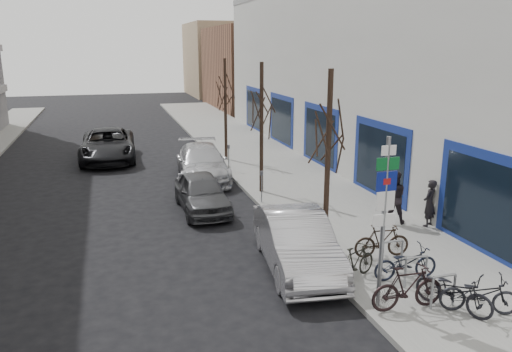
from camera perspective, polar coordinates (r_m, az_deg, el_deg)
ground at (r=11.69m, az=2.97°, el=-16.82°), size 120.00×120.00×0.00m
sidewalk_east at (r=21.78m, az=5.40°, el=-1.52°), size 5.00×70.00×0.15m
commercial_building at (r=32.58m, az=22.71°, el=11.56°), size 20.00×32.00×10.00m
brick_building_far at (r=52.08m, az=1.87°, el=12.26°), size 12.00×14.00×8.00m
tan_building_far at (r=66.58m, az=-1.88°, el=13.19°), size 13.00×12.00×9.00m
highway_sign_pole at (r=11.60m, az=14.43°, el=-4.12°), size 0.55×0.10×4.20m
bike_rack at (r=13.45m, az=17.81°, el=-9.96°), size 0.66×2.26×0.83m
tree_near at (r=14.35m, az=8.37°, el=6.48°), size 1.80×1.80×5.50m
tree_mid at (r=20.39m, az=0.64°, el=8.99°), size 1.80×1.80×5.50m
tree_far at (r=26.64m, az=-3.55°, el=10.27°), size 1.80×1.80×5.50m
meter_front at (r=14.52m, az=7.11°, el=-6.40°), size 0.10×0.08×1.27m
meter_mid at (r=19.42m, az=0.65°, el=-0.86°), size 0.10×0.08×1.27m
meter_back at (r=24.58m, az=-3.14°, el=2.41°), size 0.10×0.08×1.27m
bike_near_left at (r=12.60m, az=21.71°, el=-11.76°), size 1.39×1.88×1.12m
bike_near_right at (r=12.29m, az=16.95°, el=-12.08°), size 1.84×0.62×1.11m
bike_mid_curb at (r=13.76m, az=16.74°, el=-9.18°), size 1.79×0.67×1.07m
bike_mid_inner at (r=13.45m, az=11.29°, el=-9.64°), size 1.63×1.11×0.96m
bike_far_curb at (r=12.72m, az=24.19°, el=-11.91°), size 1.80×1.24×1.07m
bike_far_inner at (r=14.97m, az=14.20°, el=-7.16°), size 1.72×0.71×1.01m
parked_car_front at (r=14.10m, az=4.64°, el=-7.49°), size 2.26×5.03×1.60m
parked_car_mid at (r=19.06m, az=-6.23°, el=-1.88°), size 1.76×4.23×1.43m
parked_car_back at (r=23.58m, az=-6.16°, el=1.52°), size 2.69×5.65×1.59m
lane_car at (r=28.62m, az=-16.57°, el=3.43°), size 3.05×6.25×1.71m
pedestrian_near at (r=17.85m, az=19.20°, el=-2.95°), size 0.71×0.66×1.62m
pedestrian_far at (r=17.79m, az=15.42°, el=-2.31°), size 0.81×0.70×1.86m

